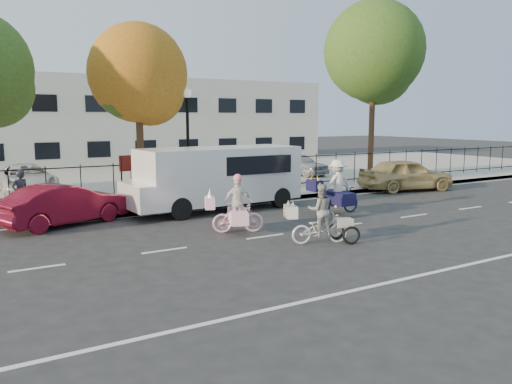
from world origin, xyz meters
TOP-DOWN VIEW (x-y plane):
  - ground at (0.00, 0.00)m, footprint 120.00×120.00m
  - road_markings at (0.00, 0.00)m, footprint 60.00×9.52m
  - curb at (0.00, 5.05)m, footprint 60.00×0.10m
  - sidewalk at (0.00, 6.10)m, footprint 60.00×2.20m
  - parking_lot at (0.00, 15.00)m, footprint 60.00×15.60m
  - iron_fence at (0.00, 7.20)m, footprint 58.00×0.06m
  - building at (0.00, 25.00)m, footprint 34.00×10.00m
  - lamppost at (0.50, 6.80)m, footprint 0.36×0.36m
  - street_sign at (-1.85, 6.80)m, footprint 0.85×0.06m
  - zebra_trike at (0.87, -1.38)m, footprint 1.88×1.20m
  - unicorn_bike at (-0.47, 0.84)m, footprint 1.76×1.28m
  - bull_bike at (3.90, 1.65)m, footprint 2.05×1.40m
  - white_van at (0.65, 4.50)m, footprint 6.54×2.55m
  - red_sedan at (-4.63, 4.50)m, footprint 4.22×2.72m
  - gold_sedan at (10.35, 4.50)m, footprint 4.65×2.66m
  - pedestrian at (-5.76, 5.89)m, footprint 0.66×0.57m
  - lot_car_b at (-5.05, 11.30)m, footprint 2.22×4.58m
  - lot_car_c at (0.80, 10.26)m, footprint 2.46×4.16m
  - lot_car_d at (8.95, 11.12)m, footprint 2.17×3.88m
  - tree_mid at (-1.15, 7.36)m, footprint 3.78×3.78m
  - tree_east at (10.88, 7.36)m, footprint 4.98×4.98m

SIDE VIEW (x-z plane):
  - ground at x=0.00m, z-range 0.00..0.00m
  - road_markings at x=0.00m, z-range 0.00..0.01m
  - curb at x=0.00m, z-range 0.00..0.15m
  - sidewalk at x=0.00m, z-range 0.00..0.15m
  - parking_lot at x=0.00m, z-range 0.00..0.15m
  - zebra_trike at x=0.87m, z-range -0.18..1.43m
  - unicorn_bike at x=-0.47m, z-range -0.23..1.51m
  - red_sedan at x=-4.63m, z-range 0.00..1.31m
  - gold_sedan at x=10.35m, z-range 0.00..1.49m
  - bull_bike at x=3.90m, z-range -0.19..1.72m
  - lot_car_d at x=8.95m, z-range 0.15..1.40m
  - lot_car_b at x=-5.05m, z-range 0.15..1.41m
  - lot_car_c at x=0.80m, z-range 0.15..1.45m
  - iron_fence at x=0.00m, z-range 0.15..1.65m
  - pedestrian at x=-5.76m, z-range 0.15..1.69m
  - white_van at x=0.65m, z-range 0.12..2.40m
  - street_sign at x=-1.85m, z-range 0.52..2.32m
  - building at x=0.00m, z-range 0.00..6.00m
  - lamppost at x=0.50m, z-range 0.95..5.28m
  - tree_mid at x=-1.15m, z-range 1.38..8.31m
  - tree_east at x=10.88m, z-range 1.83..10.96m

